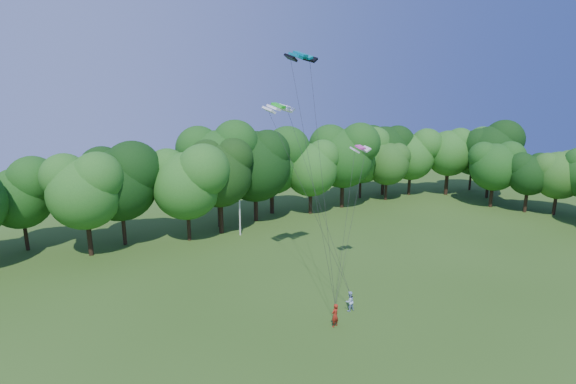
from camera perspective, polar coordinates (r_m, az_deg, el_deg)
utility_pole at (r=52.04m, az=-6.18°, el=-1.35°), size 1.47×0.55×7.62m
kite_flyer_left at (r=34.08m, az=5.99°, el=-15.30°), size 0.75×0.59×1.80m
kite_flyer_right at (r=36.35m, az=7.82°, el=-13.57°), size 0.82×0.66×1.60m
kite_teal at (r=36.11m, az=1.60°, el=17.13°), size 2.91×1.88×0.51m
kite_green at (r=38.37m, az=-1.22°, el=10.94°), size 3.05×2.03×0.46m
kite_pink at (r=37.93m, az=9.17°, el=5.65°), size 1.71×0.85×0.31m
tree_back_center at (r=52.27m, az=-8.71°, el=2.53°), size 8.14×8.14×11.84m
tree_back_east at (r=68.77m, az=12.52°, el=4.20°), size 7.06×7.06×10.26m
tree_flank_east at (r=69.47m, az=31.27°, el=2.55°), size 6.97×6.97×10.13m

